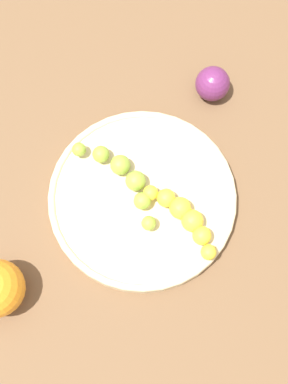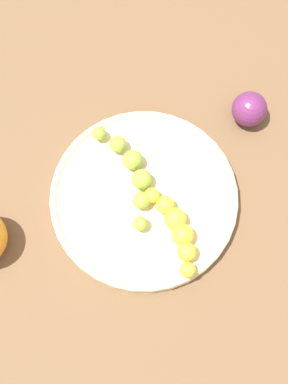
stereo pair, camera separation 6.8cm
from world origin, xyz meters
The scene contains 5 objects.
ground_plane centered at (0.00, 0.00, 0.00)m, with size 2.40×2.40×0.00m, color brown.
fruit_bowl centered at (0.00, 0.00, 0.01)m, with size 0.27×0.27×0.02m.
banana_yellow centered at (-0.06, 0.03, 0.03)m, with size 0.10×0.11×0.03m.
banana_green centered at (0.03, -0.02, 0.03)m, with size 0.12×0.13×0.03m.
plum_purple centered at (-0.11, -0.17, 0.03)m, with size 0.05×0.05×0.05m, color #662659.
Camera 1 is at (0.00, 0.21, 0.69)m, focal length 46.93 mm.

